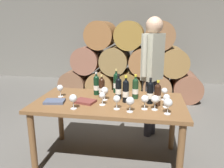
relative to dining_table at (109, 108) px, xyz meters
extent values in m
plane|color=#66635E|center=(0.00, 0.00, -0.67)|extent=(14.00, 14.00, 0.00)
cube|color=slate|center=(0.00, 4.20, 0.73)|extent=(10.00, 0.24, 2.80)
cylinder|color=brown|center=(-1.26, 2.60, -0.37)|extent=(0.60, 0.90, 0.60)
cylinder|color=olive|center=(-0.63, 2.60, -0.37)|extent=(0.60, 0.90, 0.60)
cylinder|color=olive|center=(0.00, 2.60, -0.37)|extent=(0.60, 0.90, 0.60)
cylinder|color=#986C47|center=(0.63, 2.60, -0.37)|extent=(0.60, 0.90, 0.60)
cylinder|color=#8C5942|center=(1.26, 2.60, -0.37)|extent=(0.60, 0.90, 0.60)
cylinder|color=#905D49|center=(-0.95, 2.60, 0.18)|extent=(0.60, 0.90, 0.60)
cylinder|color=olive|center=(-0.32, 2.60, 0.18)|extent=(0.60, 0.90, 0.60)
cylinder|color=#97653B|center=(0.31, 2.60, 0.18)|extent=(0.60, 0.90, 0.60)
cylinder|color=olive|center=(0.95, 2.60, 0.18)|extent=(0.60, 0.90, 0.60)
cylinder|color=#956237|center=(-0.63, 2.60, 0.72)|extent=(0.60, 0.90, 0.60)
cylinder|color=olive|center=(0.00, 2.60, 0.72)|extent=(0.60, 0.90, 0.60)
cylinder|color=#8B603D|center=(0.63, 2.60, 0.72)|extent=(0.60, 0.90, 0.60)
cube|color=brown|center=(0.00, 0.00, 0.07)|extent=(1.70, 0.90, 0.04)
cylinder|color=brown|center=(-0.77, -0.39, -0.31)|extent=(0.07, 0.07, 0.72)
cylinder|color=brown|center=(0.77, -0.39, -0.31)|extent=(0.07, 0.07, 0.72)
cylinder|color=brown|center=(-0.77, 0.39, -0.31)|extent=(0.07, 0.07, 0.72)
cylinder|color=brown|center=(0.77, 0.39, -0.31)|extent=(0.07, 0.07, 0.72)
cylinder|color=black|center=(0.54, -0.05, 0.19)|extent=(0.07, 0.07, 0.20)
sphere|color=black|center=(0.54, -0.05, 0.29)|extent=(0.07, 0.07, 0.07)
cylinder|color=black|center=(0.54, -0.05, 0.32)|extent=(0.03, 0.03, 0.06)
cylinder|color=gold|center=(0.54, -0.05, 0.36)|extent=(0.03, 0.03, 0.02)
cylinder|color=silver|center=(0.54, -0.05, 0.18)|extent=(0.07, 0.07, 0.06)
cylinder|color=black|center=(0.46, 0.00, 0.19)|extent=(0.07, 0.07, 0.20)
sphere|color=black|center=(0.46, 0.00, 0.30)|extent=(0.07, 0.07, 0.07)
cylinder|color=black|center=(0.46, 0.00, 0.33)|extent=(0.03, 0.03, 0.06)
cylinder|color=black|center=(0.46, 0.00, 0.37)|extent=(0.03, 0.03, 0.02)
cylinder|color=silver|center=(0.46, 0.00, 0.18)|extent=(0.07, 0.07, 0.06)
cylinder|color=#19381E|center=(0.29, 0.14, 0.19)|extent=(0.07, 0.07, 0.20)
sphere|color=#19381E|center=(0.29, 0.14, 0.30)|extent=(0.07, 0.07, 0.07)
cylinder|color=#19381E|center=(0.29, 0.14, 0.33)|extent=(0.03, 0.03, 0.06)
cylinder|color=gold|center=(0.29, 0.14, 0.37)|extent=(0.03, 0.03, 0.02)
cylinder|color=silver|center=(0.29, 0.14, 0.18)|extent=(0.07, 0.07, 0.06)
cylinder|color=black|center=(-0.11, 0.14, 0.19)|extent=(0.07, 0.07, 0.19)
sphere|color=black|center=(-0.11, 0.14, 0.29)|extent=(0.07, 0.07, 0.07)
cylinder|color=black|center=(-0.11, 0.14, 0.31)|extent=(0.03, 0.03, 0.06)
cylinder|color=tan|center=(-0.11, 0.14, 0.35)|extent=(0.03, 0.03, 0.02)
cylinder|color=silver|center=(-0.11, 0.14, 0.18)|extent=(0.07, 0.07, 0.06)
cylinder|color=black|center=(0.03, 0.35, 0.20)|extent=(0.07, 0.07, 0.21)
sphere|color=black|center=(0.03, 0.35, 0.31)|extent=(0.07, 0.07, 0.07)
cylinder|color=black|center=(0.03, 0.35, 0.34)|extent=(0.03, 0.03, 0.07)
cylinder|color=tan|center=(0.03, 0.35, 0.38)|extent=(0.03, 0.03, 0.02)
cylinder|color=silver|center=(0.03, 0.35, 0.19)|extent=(0.07, 0.07, 0.06)
cylinder|color=black|center=(-0.20, 0.22, 0.19)|extent=(0.07, 0.07, 0.20)
sphere|color=black|center=(-0.20, 0.22, 0.30)|extent=(0.07, 0.07, 0.07)
cylinder|color=black|center=(-0.20, 0.22, 0.32)|extent=(0.03, 0.03, 0.06)
cylinder|color=silver|center=(-0.20, 0.22, 0.37)|extent=(0.03, 0.03, 0.02)
cylinder|color=silver|center=(-0.20, 0.22, 0.18)|extent=(0.07, 0.07, 0.06)
cylinder|color=black|center=(0.19, 0.00, 0.20)|extent=(0.07, 0.07, 0.21)
sphere|color=black|center=(0.19, 0.00, 0.31)|extent=(0.07, 0.07, 0.07)
cylinder|color=black|center=(0.19, 0.00, 0.34)|extent=(0.03, 0.03, 0.07)
cylinder|color=gold|center=(0.19, 0.00, 0.39)|extent=(0.03, 0.03, 0.02)
cylinder|color=silver|center=(0.19, 0.00, 0.19)|extent=(0.07, 0.07, 0.06)
cylinder|color=black|center=(0.09, 0.10, 0.20)|extent=(0.07, 0.07, 0.21)
sphere|color=black|center=(0.09, 0.10, 0.31)|extent=(0.07, 0.07, 0.07)
cylinder|color=black|center=(0.09, 0.10, 0.33)|extent=(0.03, 0.03, 0.07)
cylinder|color=black|center=(0.09, 0.10, 0.38)|extent=(0.03, 0.03, 0.02)
cylinder|color=silver|center=(0.09, 0.10, 0.19)|extent=(0.07, 0.07, 0.06)
cylinder|color=white|center=(0.41, -0.19, 0.09)|extent=(0.06, 0.06, 0.00)
cylinder|color=white|center=(0.41, -0.19, 0.13)|extent=(0.01, 0.01, 0.07)
sphere|color=white|center=(0.41, -0.19, 0.20)|extent=(0.08, 0.08, 0.08)
cylinder|color=white|center=(0.63, -0.10, 0.09)|extent=(0.06, 0.06, 0.00)
cylinder|color=white|center=(0.63, -0.10, 0.13)|extent=(0.01, 0.01, 0.07)
sphere|color=white|center=(0.63, -0.10, 0.20)|extent=(0.07, 0.07, 0.07)
cylinder|color=white|center=(0.62, 0.15, 0.09)|extent=(0.06, 0.06, 0.00)
cylinder|color=white|center=(0.62, 0.15, 0.13)|extent=(0.01, 0.01, 0.07)
sphere|color=white|center=(0.62, 0.15, 0.20)|extent=(0.07, 0.07, 0.07)
cylinder|color=white|center=(-0.05, -0.14, 0.09)|extent=(0.06, 0.06, 0.00)
cylinder|color=white|center=(-0.05, -0.14, 0.13)|extent=(0.01, 0.01, 0.07)
sphere|color=white|center=(-0.05, -0.14, 0.20)|extent=(0.07, 0.07, 0.07)
cylinder|color=white|center=(-0.06, 0.03, 0.09)|extent=(0.06, 0.06, 0.00)
cylinder|color=white|center=(-0.06, 0.03, 0.13)|extent=(0.01, 0.01, 0.07)
sphere|color=white|center=(-0.06, 0.03, 0.21)|extent=(0.08, 0.08, 0.08)
cylinder|color=white|center=(0.26, -0.29, 0.09)|extent=(0.06, 0.06, 0.00)
cylinder|color=white|center=(0.26, -0.29, 0.13)|extent=(0.01, 0.01, 0.07)
sphere|color=white|center=(0.26, -0.29, 0.21)|extent=(0.08, 0.08, 0.08)
cylinder|color=white|center=(0.12, -0.24, 0.09)|extent=(0.06, 0.06, 0.00)
cylinder|color=white|center=(0.12, -0.24, 0.13)|extent=(0.01, 0.01, 0.07)
sphere|color=white|center=(0.12, -0.24, 0.20)|extent=(0.08, 0.08, 0.08)
cylinder|color=white|center=(-0.61, 0.06, 0.09)|extent=(0.06, 0.06, 0.00)
cylinder|color=white|center=(-0.61, 0.06, 0.13)|extent=(0.01, 0.01, 0.07)
sphere|color=white|center=(-0.61, 0.06, 0.20)|extent=(0.07, 0.07, 0.07)
cylinder|color=white|center=(0.63, -0.29, 0.09)|extent=(0.06, 0.06, 0.00)
cylinder|color=white|center=(0.63, -0.29, 0.13)|extent=(0.01, 0.01, 0.07)
sphere|color=white|center=(0.63, -0.29, 0.21)|extent=(0.09, 0.09, 0.09)
cylinder|color=white|center=(0.51, -0.19, 0.09)|extent=(0.06, 0.06, 0.00)
cylinder|color=white|center=(0.51, -0.19, 0.13)|extent=(0.01, 0.01, 0.07)
sphere|color=white|center=(0.51, -0.19, 0.21)|extent=(0.08, 0.08, 0.08)
cylinder|color=white|center=(-0.32, -0.30, 0.09)|extent=(0.06, 0.06, 0.00)
cylinder|color=white|center=(-0.32, -0.30, 0.13)|extent=(0.01, 0.01, 0.07)
sphere|color=white|center=(-0.32, -0.30, 0.21)|extent=(0.08, 0.08, 0.08)
cube|color=brown|center=(-0.26, -0.09, 0.11)|extent=(0.25, 0.21, 0.03)
cube|color=#4C5670|center=(-0.60, -0.15, 0.11)|extent=(0.24, 0.19, 0.03)
cylinder|color=#383842|center=(0.51, 0.80, -0.24)|extent=(0.11, 0.11, 0.85)
cylinder|color=#383842|center=(0.45, 0.70, -0.24)|extent=(0.11, 0.11, 0.85)
cube|color=#B2B29E|center=(0.48, 0.75, 0.51)|extent=(0.32, 0.37, 0.64)
cylinder|color=#B2B29E|center=(0.60, 0.93, 0.54)|extent=(0.08, 0.08, 0.54)
cylinder|color=#B2B29E|center=(0.37, 0.57, 0.54)|extent=(0.08, 0.08, 0.54)
sphere|color=tan|center=(0.48, 0.75, 0.93)|extent=(0.23, 0.23, 0.23)
camera|label=1|loc=(0.43, -2.38, 0.93)|focal=35.75mm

